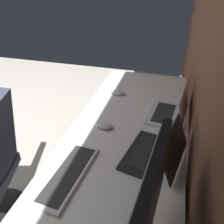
{
  "coord_description": "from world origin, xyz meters",
  "views": [
    {
      "loc": [
        1.15,
        2.12,
        1.57
      ],
      "look_at": [
        0.19,
        1.85,
        0.95
      ],
      "focal_mm": 37.42,
      "sensor_mm": 36.0,
      "label": 1
    }
  ],
  "objects_px": {
    "monitor_primary": "(145,219)",
    "mouse_main": "(118,92)",
    "laptop_leftmost": "(172,110)",
    "mouse_spare": "(104,126)",
    "keyboard_main": "(68,174)",
    "laptop_left": "(158,151)",
    "drawer_pedestal": "(118,213)"
  },
  "relations": [
    {
      "from": "monitor_primary",
      "to": "mouse_main",
      "type": "distance_m",
      "value": 1.23
    },
    {
      "from": "laptop_leftmost",
      "to": "mouse_spare",
      "type": "xyz_separation_m",
      "value": [
        0.24,
        -0.39,
        -0.03
      ]
    },
    {
      "from": "mouse_main",
      "to": "keyboard_main",
      "type": "bearing_deg",
      "value": -1.44
    },
    {
      "from": "laptop_leftmost",
      "to": "monitor_primary",
      "type": "bearing_deg",
      "value": -2.85
    },
    {
      "from": "keyboard_main",
      "to": "mouse_spare",
      "type": "xyz_separation_m",
      "value": [
        -0.42,
        0.05,
        0.01
      ]
    },
    {
      "from": "laptop_left",
      "to": "keyboard_main",
      "type": "distance_m",
      "value": 0.46
    },
    {
      "from": "laptop_left",
      "to": "mouse_main",
      "type": "relative_size",
      "value": 3.75
    },
    {
      "from": "drawer_pedestal",
      "to": "laptop_left",
      "type": "distance_m",
      "value": 0.48
    },
    {
      "from": "drawer_pedestal",
      "to": "laptop_leftmost",
      "type": "distance_m",
      "value": 0.72
    },
    {
      "from": "monitor_primary",
      "to": "mouse_spare",
      "type": "relative_size",
      "value": 5.24
    },
    {
      "from": "drawer_pedestal",
      "to": "mouse_spare",
      "type": "xyz_separation_m",
      "value": [
        -0.29,
        -0.17,
        0.4
      ]
    },
    {
      "from": "drawer_pedestal",
      "to": "laptop_left",
      "type": "relative_size",
      "value": 1.78
    },
    {
      "from": "laptop_leftmost",
      "to": "mouse_spare",
      "type": "distance_m",
      "value": 0.46
    },
    {
      "from": "laptop_leftmost",
      "to": "laptop_left",
      "type": "distance_m",
      "value": 0.43
    },
    {
      "from": "laptop_leftmost",
      "to": "mouse_spare",
      "type": "bearing_deg",
      "value": -57.76
    },
    {
      "from": "drawer_pedestal",
      "to": "keyboard_main",
      "type": "height_order",
      "value": "keyboard_main"
    },
    {
      "from": "monitor_primary",
      "to": "keyboard_main",
      "type": "distance_m",
      "value": 0.54
    },
    {
      "from": "laptop_leftmost",
      "to": "mouse_main",
      "type": "relative_size",
      "value": 3.37
    },
    {
      "from": "drawer_pedestal",
      "to": "mouse_spare",
      "type": "bearing_deg",
      "value": -150.29
    },
    {
      "from": "monitor_primary",
      "to": "laptop_left",
      "type": "xyz_separation_m",
      "value": [
        -0.52,
        0.0,
        -0.19
      ]
    },
    {
      "from": "monitor_primary",
      "to": "drawer_pedestal",
      "type": "bearing_deg",
      "value": -157.39
    },
    {
      "from": "laptop_leftmost",
      "to": "laptop_left",
      "type": "relative_size",
      "value": 0.9
    },
    {
      "from": "laptop_left",
      "to": "mouse_main",
      "type": "height_order",
      "value": "laptop_left"
    },
    {
      "from": "drawer_pedestal",
      "to": "mouse_main",
      "type": "xyz_separation_m",
      "value": [
        -0.74,
        -0.2,
        0.4
      ]
    },
    {
      "from": "laptop_left",
      "to": "mouse_main",
      "type": "xyz_separation_m",
      "value": [
        -0.63,
        -0.37,
        -0.03
      ]
    },
    {
      "from": "mouse_spare",
      "to": "drawer_pedestal",
      "type": "bearing_deg",
      "value": 29.71
    },
    {
      "from": "keyboard_main",
      "to": "mouse_main",
      "type": "relative_size",
      "value": 4.13
    },
    {
      "from": "laptop_leftmost",
      "to": "laptop_left",
      "type": "bearing_deg",
      "value": -6.14
    },
    {
      "from": "drawer_pedestal",
      "to": "laptop_left",
      "type": "height_order",
      "value": "laptop_left"
    },
    {
      "from": "drawer_pedestal",
      "to": "laptop_leftmost",
      "type": "xyz_separation_m",
      "value": [
        -0.54,
        0.22,
        0.43
      ]
    },
    {
      "from": "laptop_left",
      "to": "keyboard_main",
      "type": "xyz_separation_m",
      "value": [
        0.23,
        -0.39,
        -0.04
      ]
    },
    {
      "from": "drawer_pedestal",
      "to": "mouse_main",
      "type": "bearing_deg",
      "value": -165.22
    }
  ]
}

